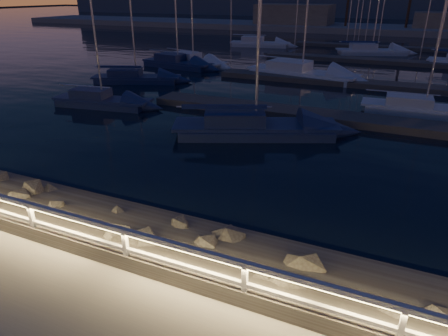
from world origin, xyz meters
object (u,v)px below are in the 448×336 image
Objects in this scene: sailboat_c at (421,107)px; sailboat_e at (176,62)px; sailboat_f at (134,77)px; sailboat_n at (370,51)px; sailboat_g at (299,72)px; guard_rail at (198,260)px; sailboat_m at (258,43)px; sailboat_a at (100,100)px; sailboat_j at (192,61)px; sailboat_b at (251,126)px.

sailboat_e reaches higher than sailboat_c.
sailboat_f is 28.62m from sailboat_n.
sailboat_f is 13.59m from sailboat_g.
guard_rail is at bearing -69.20° from sailboat_g.
sailboat_c is 0.91× the size of sailboat_m.
guard_rail is at bearing -81.22° from sailboat_m.
sailboat_a is 7.23m from sailboat_f.
sailboat_g is (-9.31, 7.70, 0.08)m from sailboat_c.
sailboat_g is 17.31m from sailboat_n.
sailboat_e is at bearing -98.09° from sailboat_j.
sailboat_b is 1.08× the size of sailboat_j.
sailboat_g is at bearing 48.36° from sailboat_a.
sailboat_j is at bearing 152.46° from sailboat_c.
sailboat_n is at bearing 61.92° from sailboat_b.
sailboat_e is 1.87m from sailboat_j.
sailboat_n is (14.18, -1.49, -0.02)m from sailboat_m.
sailboat_n is (15.46, 24.08, 0.04)m from sailboat_f.
sailboat_m is 14.26m from sailboat_n.
sailboat_a is at bearing -112.14° from sailboat_g.
sailboat_j reaches higher than sailboat_e.
sailboat_c is 0.93× the size of sailboat_j.
sailboat_e is 7.51m from sailboat_f.
sailboat_j is 0.98× the size of sailboat_m.
guard_rail is at bearing -52.07° from sailboat_a.
sailboat_n is (16.01, 16.59, -0.00)m from sailboat_e.
guard_rail is 19.18m from sailboat_a.
sailboat_e is 23.05m from sailboat_n.
guard_rail is 32.25m from sailboat_e.
sailboat_e is at bearing 157.16° from sailboat_c.
sailboat_c reaches higher than guard_rail.
sailboat_c is (7.84, 7.64, -0.06)m from sailboat_b.
sailboat_a is 19.53m from sailboat_c.
sailboat_e reaches higher than sailboat_f.
sailboat_b reaches higher than sailboat_m.
sailboat_c is (4.55, 19.55, -0.98)m from guard_rail.
sailboat_e is at bearing -170.35° from sailboat_g.
sailboat_m is (-14.99, 45.58, -0.91)m from guard_rail.
sailboat_m is at bearing 108.20° from guard_rail.
sailboat_n reaches higher than sailboat_e.
sailboat_g reaches higher than sailboat_f.
guard_rail is 3.17× the size of sailboat_b.
sailboat_n reaches higher than sailboat_m.
guard_rail is at bearing -105.52° from sailboat_c.
sailboat_f is (-12.99, 8.11, -0.05)m from sailboat_b.
guard_rail is at bearing -98.27° from sailboat_b.
sailboat_a is 16.78m from sailboat_g.
sailboat_j reaches higher than sailboat_a.
guard_rail is 12.39m from sailboat_b.
sailboat_a is at bearing -132.86° from sailboat_n.
sailboat_g is at bearing -70.27° from sailboat_m.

